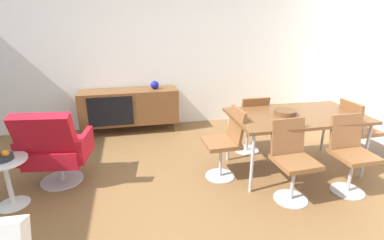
{
  "coord_description": "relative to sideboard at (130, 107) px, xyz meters",
  "views": [
    {
      "loc": [
        -0.2,
        -2.45,
        1.85
      ],
      "look_at": [
        0.41,
        0.41,
        0.81
      ],
      "focal_mm": 27.05,
      "sensor_mm": 36.0,
      "label": 1
    }
  ],
  "objects": [
    {
      "name": "dining_chair_near_window",
      "position": [
        1.11,
        -1.76,
        0.03
      ],
      "size": [
        0.43,
        0.41,
        0.86
      ],
      "color": "brown",
      "rests_on": "ground_plane"
    },
    {
      "name": "fruit_bowl",
      "position": [
        -1.25,
        -1.85,
        0.12
      ],
      "size": [
        0.2,
        0.2,
        0.11
      ],
      "color": "#262628",
      "rests_on": "side_table_round"
    },
    {
      "name": "dining_chair_front_left",
      "position": [
        1.64,
        -2.32,
        0.03
      ],
      "size": [
        0.42,
        0.44,
        0.86
      ],
      "color": "brown",
      "rests_on": "ground_plane"
    },
    {
      "name": "ground_plane",
      "position": [
        0.25,
        -2.3,
        -0.44
      ],
      "size": [
        8.32,
        8.32,
        0.0
      ],
      "primitive_type": "plane",
      "color": "brown"
    },
    {
      "name": "dining_chair_back_left",
      "position": [
        1.64,
        -1.21,
        0.03
      ],
      "size": [
        0.4,
        0.43,
        0.86
      ],
      "color": "brown",
      "rests_on": "ground_plane"
    },
    {
      "name": "dining_table",
      "position": [
        1.99,
        -1.76,
        0.26
      ],
      "size": [
        1.6,
        0.9,
        0.74
      ],
      "color": "brown",
      "rests_on": "ground_plane"
    },
    {
      "name": "vase_cobalt",
      "position": [
        0.43,
        0.0,
        0.35
      ],
      "size": [
        0.14,
        0.14,
        0.13
      ],
      "color": "navy",
      "rests_on": "sideboard"
    },
    {
      "name": "sideboard",
      "position": [
        0.0,
        0.0,
        0.0
      ],
      "size": [
        1.6,
        0.45,
        0.72
      ],
      "color": "brown",
      "rests_on": "ground_plane"
    },
    {
      "name": "dining_chair_front_right",
      "position": [
        2.34,
        -2.32,
        0.03
      ],
      "size": [
        0.41,
        0.43,
        0.86
      ],
      "color": "brown",
      "rests_on": "ground_plane"
    },
    {
      "name": "wall_back",
      "position": [
        0.25,
        0.3,
        0.96
      ],
      "size": [
        6.8,
        0.12,
        2.8
      ],
      "primitive_type": "cube",
      "color": "white",
      "rests_on": "ground_plane"
    },
    {
      "name": "lounge_chair_red",
      "position": [
        -0.85,
        -1.53,
        0.03
      ],
      "size": [
        0.78,
        0.73,
        0.95
      ],
      "color": "red",
      "rests_on": "ground_plane"
    },
    {
      "name": "dining_chair_far_end",
      "position": [
        2.88,
        -1.77,
        0.03
      ],
      "size": [
        0.44,
        0.41,
        0.86
      ],
      "color": "brown",
      "rests_on": "ground_plane"
    },
    {
      "name": "side_table_round",
      "position": [
        -1.25,
        -1.85,
        -0.12
      ],
      "size": [
        0.44,
        0.44,
        0.52
      ],
      "color": "white",
      "rests_on": "ground_plane"
    },
    {
      "name": "wooden_bowl_on_table",
      "position": [
        1.84,
        -1.76,
        0.33
      ],
      "size": [
        0.26,
        0.26,
        0.06
      ],
      "primitive_type": "cylinder",
      "color": "brown",
      "rests_on": "dining_table"
    }
  ]
}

